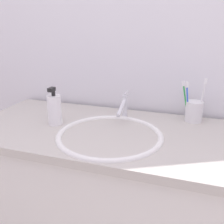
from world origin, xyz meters
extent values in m
cube|color=silver|center=(0.00, 0.32, 1.20)|extent=(2.48, 0.04, 2.40)
cube|color=silver|center=(0.00, 0.00, 0.42)|extent=(1.23, 0.53, 0.84)
cube|color=#BCB7AD|center=(0.00, 0.00, 0.86)|extent=(1.28, 0.56, 0.03)
ellipsoid|color=white|center=(-0.01, -0.06, 0.83)|extent=(0.37, 0.37, 0.09)
torus|color=white|center=(-0.01, -0.06, 0.88)|extent=(0.43, 0.43, 0.02)
cylinder|color=#595B60|center=(-0.01, -0.06, 0.79)|extent=(0.03, 0.03, 0.01)
cylinder|color=silver|center=(-0.01, 0.16, 0.93)|extent=(0.02, 0.02, 0.11)
cylinder|color=silver|center=(-0.01, 0.11, 0.94)|extent=(0.02, 0.12, 0.06)
cylinder|color=silver|center=(-0.01, 0.18, 0.99)|extent=(0.01, 0.05, 0.01)
cylinder|color=white|center=(0.30, 0.21, 0.92)|extent=(0.08, 0.08, 0.09)
cylinder|color=green|center=(0.26, 0.21, 0.97)|extent=(0.04, 0.01, 0.17)
cube|color=white|center=(0.24, 0.22, 1.05)|extent=(0.02, 0.01, 0.03)
cylinder|color=blue|center=(0.27, 0.20, 0.97)|extent=(0.03, 0.02, 0.17)
cube|color=white|center=(0.26, 0.20, 1.05)|extent=(0.02, 0.01, 0.03)
cylinder|color=white|center=(0.33, 0.21, 0.98)|extent=(0.02, 0.01, 0.18)
cube|color=white|center=(0.34, 0.21, 1.07)|extent=(0.02, 0.01, 0.02)
cylinder|color=white|center=(-0.28, -0.02, 0.94)|extent=(0.06, 0.06, 0.13)
cylinder|color=black|center=(-0.28, -0.02, 1.02)|extent=(0.02, 0.02, 0.02)
cube|color=black|center=(-0.28, -0.03, 1.04)|extent=(0.02, 0.04, 0.02)
camera|label=1|loc=(0.29, -0.93, 1.30)|focal=40.72mm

